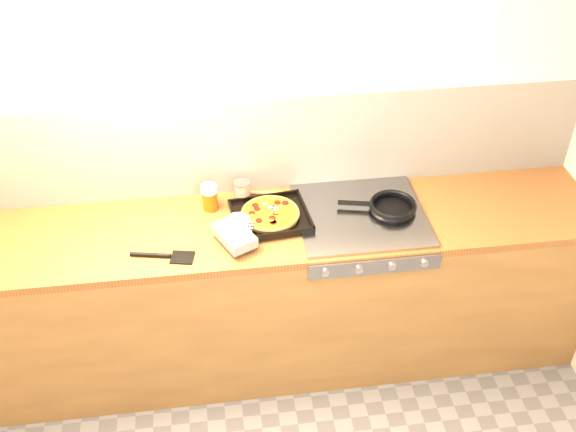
{
  "coord_description": "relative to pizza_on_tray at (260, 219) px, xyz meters",
  "views": [
    {
      "loc": [
        -0.23,
        -1.36,
        2.85
      ],
      "look_at": [
        0.1,
        1.08,
        0.95
      ],
      "focal_mm": 42.0,
      "sensor_mm": 36.0,
      "label": 1
    }
  ],
  "objects": [
    {
      "name": "pizza_on_tray",
      "position": [
        0.0,
        0.0,
        0.0
      ],
      "size": [
        0.47,
        0.44,
        0.06
      ],
      "color": "black",
      "rests_on": "stovetop"
    },
    {
      "name": "counter_run",
      "position": [
        0.03,
        0.01,
        -0.49
      ],
      "size": [
        3.2,
        0.62,
        0.9
      ],
      "color": "olive",
      "rests_on": "ground"
    },
    {
      "name": "juice_glass",
      "position": [
        -0.22,
        0.17,
        0.03
      ],
      "size": [
        0.08,
        0.08,
        0.13
      ],
      "color": "#D94D0C",
      "rests_on": "counter_run"
    },
    {
      "name": "wooden_spoon",
      "position": [
        0.08,
        0.24,
        -0.03
      ],
      "size": [
        0.3,
        0.07,
        0.02
      ],
      "color": "#A07144",
      "rests_on": "counter_run"
    },
    {
      "name": "room_shell",
      "position": [
        0.03,
        0.3,
        0.21
      ],
      "size": [
        3.2,
        3.2,
        3.2
      ],
      "color": "white",
      "rests_on": "ground"
    },
    {
      "name": "frying_pan",
      "position": [
        0.63,
        0.02,
        -0.0
      ],
      "size": [
        0.39,
        0.27,
        0.04
      ],
      "color": "black",
      "rests_on": "stovetop"
    },
    {
      "name": "black_spatula",
      "position": [
        -0.44,
        -0.16,
        -0.03
      ],
      "size": [
        0.29,
        0.11,
        0.02
      ],
      "color": "black",
      "rests_on": "counter_run"
    },
    {
      "name": "tomato_can",
      "position": [
        -0.07,
        0.21,
        0.02
      ],
      "size": [
        0.08,
        0.08,
        0.11
      ],
      "color": "#B0170E",
      "rests_on": "counter_run"
    },
    {
      "name": "stovetop",
      "position": [
        0.48,
        0.01,
        -0.04
      ],
      "size": [
        0.6,
        0.56,
        0.02
      ],
      "primitive_type": "cube",
      "color": "gray",
      "rests_on": "counter_run"
    }
  ]
}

